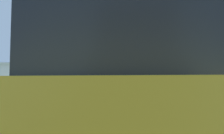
% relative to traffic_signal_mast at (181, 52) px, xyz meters
% --- Properties ---
extents(ground, '(90.00, 90.00, 0.05)m').
position_rel_traffic_signal_mast_xyz_m(ground, '(-5.89, -7.77, -4.96)').
color(ground, '#383739').
extents(sidewalk_corner_nw, '(12.00, 12.00, 0.14)m').
position_rel_traffic_signal_mast_xyz_m(sidewalk_corner_nw, '(-18.89, 4.23, -4.86)').
color(sidewalk_corner_nw, '#B4B4A8').
rests_on(sidewalk_corner_nw, ground).
extents(crosswalk_near, '(13.50, 2.00, 0.01)m').
position_rel_traffic_signal_mast_xyz_m(crosswalk_near, '(-6.14, -15.07, -4.93)').
color(crosswalk_near, white).
rests_on(crosswalk_near, ground).
extents(crosswalk_far, '(13.50, 2.00, 0.01)m').
position_rel_traffic_signal_mast_xyz_m(crosswalk_far, '(-6.14, -0.47, -4.93)').
color(crosswalk_far, white).
rests_on(crosswalk_far, ground).
extents(traffic_signal_mast, '(7.11, 0.55, 6.65)m').
position_rel_traffic_signal_mast_xyz_m(traffic_signal_mast, '(0.00, 0.00, 0.00)').
color(traffic_signal_mast, gray).
rests_on(traffic_signal_mast, ground).
extents(street_lamp, '(1.78, 0.32, 7.26)m').
position_rel_traffic_signal_mast_xyz_m(street_lamp, '(2.23, 9.74, -0.54)').
color(street_lamp, gray).
rests_on(street_lamp, ground).
extents(bank_building, '(13.12, 7.37, 4.26)m').
position_rel_traffic_signal_mast_xyz_m(bank_building, '(-25.54, 5.53, -2.79)').
color(bank_building, beige).
rests_on(bank_building, ground).
extents(suv_nearside_1, '(1.96, 4.60, 2.34)m').
position_rel_traffic_signal_mast_xyz_m(suv_nearside_1, '(-10.89, 10.84, -3.54)').
color(suv_nearside_1, black).
rests_on(suv_nearside_1, ground).
extents(sedan_farside_1, '(1.80, 4.30, 1.88)m').
position_rel_traffic_signal_mast_xyz_m(sedan_farside_1, '(-7.89, 31.00, -3.82)').
color(sedan_farside_1, black).
rests_on(sedan_farside_1, ground).
extents(sedan_crossing_2, '(1.80, 4.30, 1.88)m').
position_rel_traffic_signal_mast_xyz_m(sedan_crossing_2, '(-10.89, 28.24, -3.82)').
color(sedan_crossing_2, black).
rests_on(sedan_crossing_2, ground).
extents(suv_queued_2, '(1.96, 4.60, 2.34)m').
position_rel_traffic_signal_mast_xyz_m(suv_queued_2, '(-3.89, -22.43, -3.54)').
color(suv_queued_2, black).
rests_on(suv_queued_2, ground).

